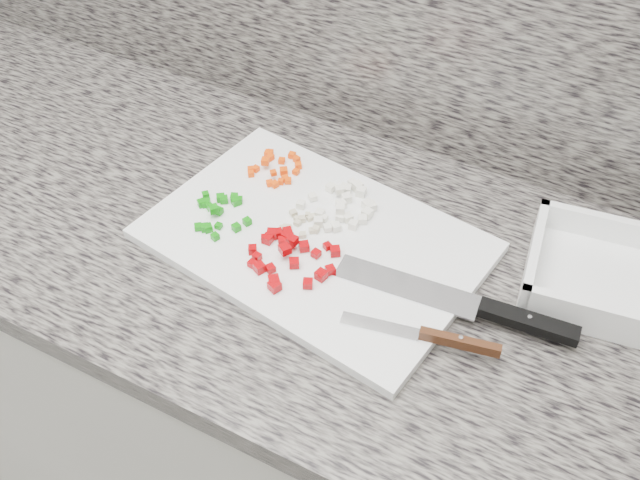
{
  "coord_description": "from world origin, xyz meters",
  "views": [
    {
      "loc": [
        0.43,
        0.78,
        1.67
      ],
      "look_at": [
        0.1,
        1.42,
        0.94
      ],
      "focal_mm": 40.0,
      "sensor_mm": 36.0,
      "label": 1
    }
  ],
  "objects": [
    {
      "name": "tray",
      "position": [
        0.5,
        1.56,
        0.92
      ],
      "size": [
        0.29,
        0.22,
        0.06
      ],
      "rotation": [
        0.0,
        0.0,
        0.13
      ],
      "color": "white",
      "rests_on": "countertop"
    },
    {
      "name": "paring_knife",
      "position": [
        0.31,
        1.35,
        0.92
      ],
      "size": [
        0.21,
        0.06,
        0.02
      ],
      "rotation": [
        0.0,
        0.0,
        0.19
      ],
      "color": "silver",
      "rests_on": "cutting_board"
    },
    {
      "name": "cabinet",
      "position": [
        0.0,
        1.44,
        0.43
      ],
      "size": [
        3.92,
        0.62,
        0.86
      ],
      "primitive_type": "cube",
      "color": "silver",
      "rests_on": "ground"
    },
    {
      "name": "green_pepper_pile",
      "position": [
        -0.08,
        1.42,
        0.92
      ],
      "size": [
        0.1,
        0.1,
        0.02
      ],
      "color": "#0E820B",
      "rests_on": "cutting_board"
    },
    {
      "name": "carrot_pile",
      "position": [
        -0.05,
        1.55,
        0.92
      ],
      "size": [
        0.08,
        0.09,
        0.02
      ],
      "color": "#FF4905",
      "rests_on": "cutting_board"
    },
    {
      "name": "chef_knife",
      "position": [
        0.35,
        1.42,
        0.92
      ],
      "size": [
        0.34,
        0.06,
        0.02
      ],
      "rotation": [
        0.0,
        0.0,
        0.07
      ],
      "color": "silver",
      "rests_on": "cutting_board"
    },
    {
      "name": "countertop",
      "position": [
        0.0,
        1.44,
        0.88
      ],
      "size": [
        3.96,
        0.64,
        0.04
      ],
      "primitive_type": "cube",
      "color": "slate",
      "rests_on": "cabinet"
    },
    {
      "name": "onion_pile",
      "position": [
        0.09,
        1.52,
        0.92
      ],
      "size": [
        0.12,
        0.12,
        0.02
      ],
      "color": "white",
      "rests_on": "cutting_board"
    },
    {
      "name": "cutting_board",
      "position": [
        0.08,
        1.44,
        0.91
      ],
      "size": [
        0.52,
        0.39,
        0.02
      ],
      "primitive_type": "cube",
      "rotation": [
        0.0,
        0.0,
        -0.15
      ],
      "color": "white",
      "rests_on": "countertop"
    },
    {
      "name": "red_pepper_pile",
      "position": [
        0.06,
        1.39,
        0.92
      ],
      "size": [
        0.14,
        0.12,
        0.02
      ],
      "color": "#A10207",
      "rests_on": "cutting_board"
    },
    {
      "name": "garlic_pile",
      "position": [
        0.05,
        1.45,
        0.92
      ],
      "size": [
        0.06,
        0.06,
        0.01
      ],
      "color": "beige",
      "rests_on": "cutting_board"
    }
  ]
}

